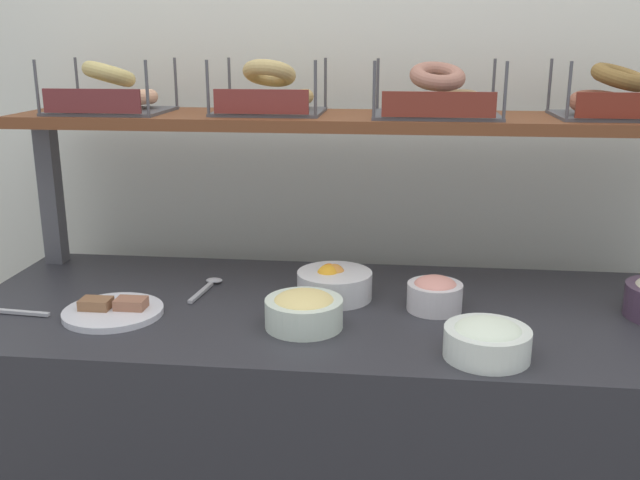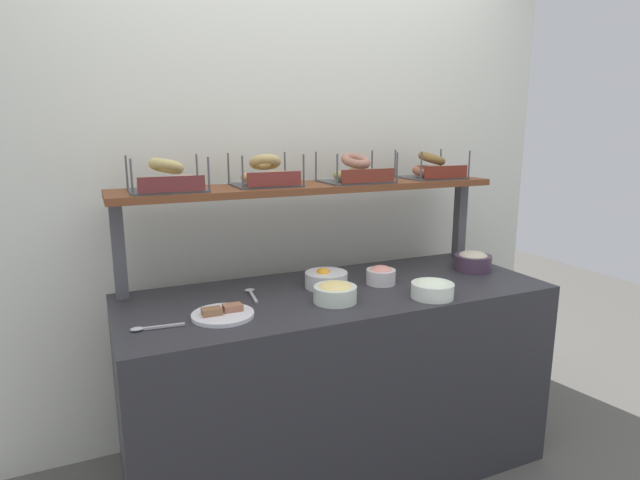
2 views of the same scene
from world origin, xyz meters
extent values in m
plane|color=#595651|center=(0.00, 0.00, 0.00)|extent=(8.00, 8.00, 0.00)
cube|color=silver|center=(0.00, 0.55, 1.20)|extent=(3.02, 0.06, 2.40)
cube|color=#2D2D33|center=(0.00, 0.00, 0.42)|extent=(1.82, 0.70, 0.85)
cube|color=#4C4C51|center=(-0.85, 0.27, 1.05)|extent=(0.05, 0.05, 0.40)
cube|color=#4C4C51|center=(0.85, 0.27, 1.05)|extent=(0.05, 0.05, 0.40)
cube|color=brown|center=(0.00, 0.27, 1.26)|extent=(1.78, 0.32, 0.03)
cylinder|color=white|center=(-0.08, -0.13, 0.88)|extent=(0.17, 0.17, 0.06)
ellipsoid|color=#F9DD84|center=(-0.08, -0.13, 0.91)|extent=(0.14, 0.14, 0.05)
cylinder|color=#483348|center=(0.74, 0.02, 0.89)|extent=(0.18, 0.18, 0.08)
ellipsoid|color=beige|center=(0.74, 0.02, 0.92)|extent=(0.14, 0.14, 0.05)
cylinder|color=white|center=(-0.03, 0.06, 0.88)|extent=(0.19, 0.19, 0.07)
sphere|color=orange|center=(-0.04, 0.08, 0.91)|extent=(0.05, 0.05, 0.05)
sphere|color=#F9A625|center=(-0.05, 0.06, 0.91)|extent=(0.06, 0.06, 0.06)
sphere|color=orange|center=(-0.03, 0.07, 0.91)|extent=(0.05, 0.05, 0.05)
sphere|color=orange|center=(-0.03, 0.07, 0.91)|extent=(0.04, 0.04, 0.04)
sphere|color=orange|center=(-0.03, 0.08, 0.91)|extent=(0.04, 0.04, 0.04)
cylinder|color=white|center=(0.31, -0.24, 0.88)|extent=(0.17, 0.17, 0.06)
ellipsoid|color=white|center=(0.31, -0.24, 0.91)|extent=(0.14, 0.14, 0.04)
cylinder|color=silver|center=(0.21, 0.01, 0.88)|extent=(0.13, 0.13, 0.07)
ellipsoid|color=#EC9887|center=(0.21, 0.01, 0.91)|extent=(0.10, 0.10, 0.05)
cylinder|color=white|center=(-0.53, -0.11, 0.86)|extent=(0.23, 0.23, 0.01)
cube|color=#8D5F3E|center=(-0.57, -0.11, 0.88)|extent=(0.07, 0.05, 0.02)
cube|color=#A1674C|center=(-0.49, -0.10, 0.88)|extent=(0.07, 0.05, 0.02)
cube|color=#B7B7BC|center=(-0.36, 0.05, 0.86)|extent=(0.03, 0.14, 0.01)
ellipsoid|color=#B7B7BC|center=(-0.35, 0.14, 0.86)|extent=(0.04, 0.03, 0.01)
cube|color=#B7B7BC|center=(-0.74, -0.13, 0.86)|extent=(0.14, 0.02, 0.01)
ellipsoid|color=#B7B7BC|center=(-0.83, -0.13, 0.86)|extent=(0.04, 0.03, 0.01)
cube|color=#4C4C51|center=(-0.65, 0.25, 1.28)|extent=(0.30, 0.24, 0.01)
cylinder|color=#4C4C51|center=(-0.79, 0.14, 1.35)|extent=(0.01, 0.01, 0.14)
cylinder|color=#4C4C51|center=(-0.50, 0.14, 1.35)|extent=(0.01, 0.01, 0.14)
cylinder|color=#4C4C51|center=(-0.79, 0.37, 1.35)|extent=(0.01, 0.01, 0.14)
cylinder|color=#4C4C51|center=(-0.50, 0.37, 1.35)|extent=(0.01, 0.01, 0.14)
cube|color=maroon|center=(-0.65, 0.13, 1.32)|extent=(0.25, 0.01, 0.06)
torus|color=#D9BB77|center=(-0.70, 0.22, 1.31)|extent=(0.18, 0.19, 0.05)
torus|color=tan|center=(-0.60, 0.29, 1.32)|extent=(0.19, 0.19, 0.05)
torus|color=tan|center=(-0.65, 0.25, 1.38)|extent=(0.20, 0.20, 0.08)
cube|color=#4C4C51|center=(-0.22, 0.28, 1.28)|extent=(0.28, 0.24, 0.01)
cylinder|color=#4C4C51|center=(-0.36, 0.17, 1.35)|extent=(0.01, 0.01, 0.14)
cylinder|color=#4C4C51|center=(-0.09, 0.17, 1.35)|extent=(0.01, 0.01, 0.14)
cylinder|color=#4C4C51|center=(-0.36, 0.40, 1.35)|extent=(0.01, 0.01, 0.14)
cylinder|color=#4C4C51|center=(-0.09, 0.40, 1.35)|extent=(0.01, 0.01, 0.14)
cube|color=maroon|center=(-0.22, 0.16, 1.32)|extent=(0.24, 0.01, 0.06)
torus|color=tan|center=(-0.27, 0.25, 1.32)|extent=(0.18, 0.18, 0.06)
torus|color=tan|center=(-0.18, 0.32, 1.32)|extent=(0.19, 0.19, 0.06)
torus|color=tan|center=(-0.22, 0.28, 1.38)|extent=(0.16, 0.17, 0.09)
cube|color=#4C4C51|center=(0.21, 0.25, 1.28)|extent=(0.32, 0.24, 0.01)
cylinder|color=#4C4C51|center=(0.06, 0.14, 1.35)|extent=(0.01, 0.01, 0.14)
cylinder|color=#4C4C51|center=(0.36, 0.14, 1.35)|extent=(0.01, 0.01, 0.14)
cylinder|color=#4C4C51|center=(0.06, 0.37, 1.35)|extent=(0.01, 0.01, 0.14)
cylinder|color=#4C4C51|center=(0.36, 0.37, 1.35)|extent=(0.01, 0.01, 0.14)
cube|color=maroon|center=(0.21, 0.13, 1.32)|extent=(0.27, 0.01, 0.06)
torus|color=#99884F|center=(0.15, 0.22, 1.31)|extent=(0.15, 0.14, 0.05)
torus|color=#A18157|center=(0.26, 0.29, 1.32)|extent=(0.19, 0.19, 0.06)
torus|color=#A36C59|center=(0.21, 0.25, 1.38)|extent=(0.17, 0.18, 0.08)
cube|color=#4C4C51|center=(0.65, 0.27, 1.28)|extent=(0.29, 0.24, 0.01)
cylinder|color=#4C4C51|center=(0.51, 0.16, 1.35)|extent=(0.01, 0.01, 0.14)
cylinder|color=#4C4C51|center=(0.80, 0.16, 1.35)|extent=(0.01, 0.01, 0.14)
cylinder|color=#4C4C51|center=(0.51, 0.39, 1.35)|extent=(0.01, 0.01, 0.14)
cylinder|color=#4C4C51|center=(0.80, 0.39, 1.35)|extent=(0.01, 0.01, 0.14)
cube|color=maroon|center=(0.65, 0.15, 1.32)|extent=(0.25, 0.01, 0.06)
torus|color=brown|center=(0.60, 0.24, 1.32)|extent=(0.16, 0.16, 0.06)
torus|color=brown|center=(0.70, 0.31, 1.31)|extent=(0.19, 0.19, 0.05)
torus|color=brown|center=(0.65, 0.27, 1.38)|extent=(0.20, 0.20, 0.08)
camera|label=1|loc=(0.12, -1.59, 1.47)|focal=39.86mm
camera|label=2|loc=(-0.95, -1.91, 1.53)|focal=29.21mm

